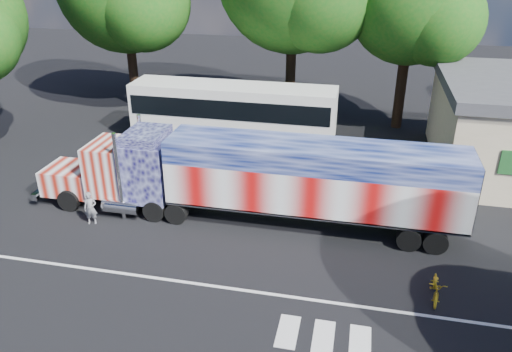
% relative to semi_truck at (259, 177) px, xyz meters
% --- Properties ---
extents(ground, '(100.00, 100.00, 0.00)m').
position_rel_semi_truck_xyz_m(ground, '(-0.29, -2.26, -2.22)').
color(ground, black).
extents(lane_markings, '(30.00, 2.67, 0.01)m').
position_rel_semi_truck_xyz_m(lane_markings, '(1.42, -6.03, -2.21)').
color(lane_markings, silver).
rests_on(lane_markings, ground).
extents(semi_truck, '(20.21, 3.19, 4.31)m').
position_rel_semi_truck_xyz_m(semi_truck, '(0.00, 0.00, 0.00)').
color(semi_truck, black).
rests_on(semi_truck, ground).
extents(coach_bus, '(12.95, 3.01, 3.77)m').
position_rel_semi_truck_xyz_m(coach_bus, '(-3.67, 9.39, -0.26)').
color(coach_bus, white).
rests_on(coach_bus, ground).
extents(woman, '(0.67, 0.55, 1.59)m').
position_rel_semi_truck_xyz_m(woman, '(-7.49, -1.97, -1.42)').
color(woman, slate).
rests_on(woman, ground).
extents(bicycle, '(0.76, 1.83, 0.94)m').
position_rel_semi_truck_xyz_m(bicycle, '(7.52, -4.16, -1.75)').
color(bicycle, gold).
rests_on(bicycle, ground).
extents(tree_ne_a, '(8.47, 8.06, 12.47)m').
position_rel_semi_truck_xyz_m(tree_ne_a, '(6.91, 14.64, 6.16)').
color(tree_ne_a, black).
rests_on(tree_ne_a, ground).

